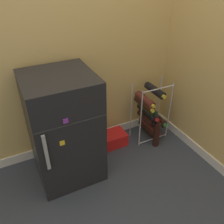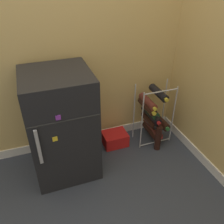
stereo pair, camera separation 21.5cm
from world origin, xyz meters
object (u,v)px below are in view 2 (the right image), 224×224
object	(u,v)px
wine_rack	(152,115)
soda_box	(115,139)
mini_fridge	(62,125)
loose_bottle_floor	(158,138)

from	to	relation	value
wine_rack	soda_box	bearing A→B (deg)	172.13
mini_fridge	loose_bottle_floor	bearing A→B (deg)	-4.59
mini_fridge	soda_box	bearing A→B (deg)	15.17
wine_rack	soda_box	world-z (taller)	wine_rack
wine_rack	loose_bottle_floor	distance (m)	0.24
mini_fridge	wine_rack	size ratio (longest dim) A/B	1.47
wine_rack	soda_box	distance (m)	0.46
soda_box	loose_bottle_floor	world-z (taller)	loose_bottle_floor
mini_fridge	loose_bottle_floor	distance (m)	0.97
mini_fridge	wine_rack	distance (m)	0.94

